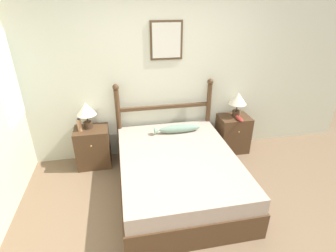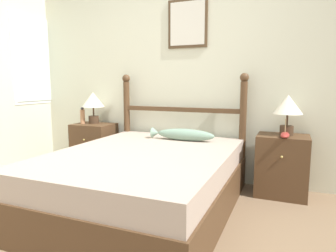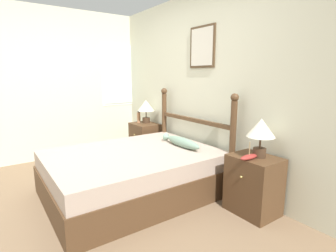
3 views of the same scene
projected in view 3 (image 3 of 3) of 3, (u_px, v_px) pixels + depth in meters
name	position (u px, v px, depth m)	size (l,w,h in m)	color
ground_plane	(83.00, 209.00, 2.87)	(16.00, 16.00, 0.00)	#7A6047
wall_back	(203.00, 87.00, 3.60)	(6.40, 0.08, 2.55)	beige
wall_left	(40.00, 85.00, 4.35)	(0.08, 6.40, 2.55)	beige
bed	(133.00, 173.00, 3.22)	(1.52, 1.99, 0.53)	#4C331E
headboard	(193.00, 130.00, 3.68)	(1.54, 0.10, 1.24)	#4C331E
nightstand_left	(145.00, 141.00, 4.59)	(0.50, 0.41, 0.62)	#4C331E
nightstand_right	(254.00, 185.00, 2.76)	(0.50, 0.41, 0.62)	#4C331E
table_lamp_left	(146.00, 107.00, 4.53)	(0.29, 0.29, 0.40)	#422D1E
table_lamp_right	(261.00, 130.00, 2.64)	(0.29, 0.29, 0.40)	#422D1E
bottle	(139.00, 117.00, 4.60)	(0.06, 0.06, 0.22)	tan
model_boat	(249.00, 157.00, 2.61)	(0.08, 0.24, 0.18)	maroon
fish_pillow	(181.00, 142.00, 3.40)	(0.70, 0.13, 0.12)	gray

